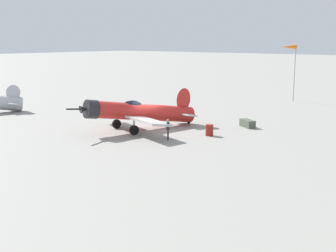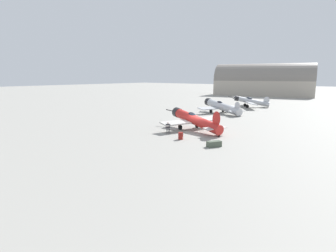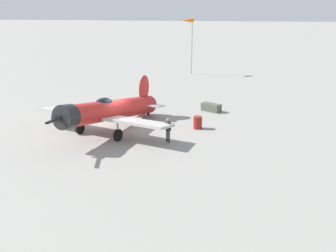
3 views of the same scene
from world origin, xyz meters
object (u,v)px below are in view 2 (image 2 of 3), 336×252
airplane_foreground (194,120)px  airplane_mid_apron (221,106)px  airplane_far_line (250,101)px  ground_crew_mechanic (168,127)px  equipment_crate (214,144)px  fuel_drum (181,136)px

airplane_foreground → airplane_mid_apron: 19.88m
airplane_far_line → ground_crew_mechanic: airplane_far_line is taller
airplane_far_line → ground_crew_mechanic: bearing=61.9°
airplane_mid_apron → equipment_crate: bearing=138.6°
airplane_far_line → equipment_crate: size_ratio=6.56×
airplane_foreground → fuel_drum: size_ratio=13.11×
ground_crew_mechanic → equipment_crate: 8.76m
ground_crew_mechanic → fuel_drum: bearing=27.2°
airplane_mid_apron → airplane_far_line: airplane_far_line is taller
airplane_far_line → equipment_crate: airplane_far_line is taller
equipment_crate → fuel_drum: size_ratio=1.97×
airplane_foreground → airplane_far_line: airplane_foreground is taller
airplane_foreground → airplane_mid_apron: bearing=-55.5°
airplane_far_line → fuel_drum: (39.95, 7.01, -1.10)m
airplane_mid_apron → airplane_foreground: bearing=128.7°
airplane_mid_apron → equipment_crate: size_ratio=6.28×
airplane_mid_apron → equipment_crate: 28.66m
airplane_mid_apron → ground_crew_mechanic: 23.87m
airplane_far_line → fuel_drum: airplane_far_line is taller
airplane_foreground → airplane_far_line: bearing=-63.2°
airplane_foreground → equipment_crate: size_ratio=6.66×
airplane_foreground → ground_crew_mechanic: bearing=90.6°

